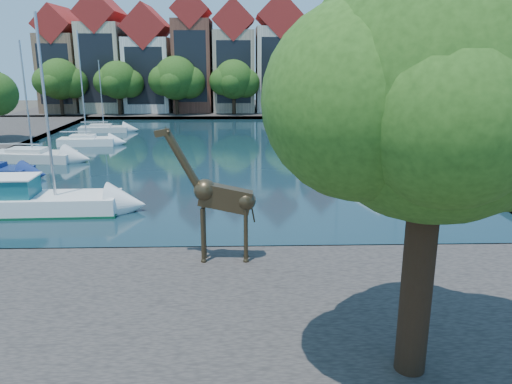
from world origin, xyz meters
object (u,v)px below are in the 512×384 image
at_px(giraffe_statue, 218,197).
at_px(plane_tree, 440,96).
at_px(motorsailer, 31,199).
at_px(sailboat_right_a, 428,182).

bearing_deg(giraffe_statue, plane_tree, -53.78).
height_order(plane_tree, giraffe_statue, plane_tree).
xyz_separation_m(giraffe_statue, motorsailer, (-10.73, 7.84, -2.25)).
distance_m(plane_tree, sailboat_right_a, 21.77).
bearing_deg(motorsailer, giraffe_statue, -36.15).
bearing_deg(sailboat_right_a, motorsailer, -170.62).
height_order(giraffe_statue, motorsailer, motorsailer).
height_order(plane_tree, motorsailer, plane_tree).
height_order(giraffe_statue, sailboat_right_a, sailboat_right_a).
distance_m(motorsailer, sailboat_right_a, 23.94).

